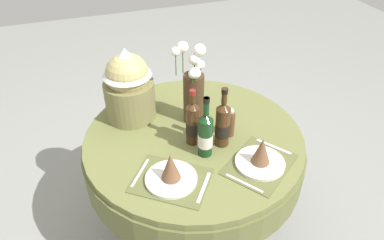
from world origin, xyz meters
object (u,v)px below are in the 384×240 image
at_px(pepper_mill, 230,123).
at_px(gift_tub_back_left, 128,82).
at_px(dining_table, 194,154).
at_px(wine_bottle_left, 205,134).
at_px(place_setting_left, 171,173).
at_px(wine_bottle_right, 223,124).
at_px(flower_vase, 193,89).
at_px(wine_bottle_centre, 193,123).
at_px(place_setting_right, 261,157).

xyz_separation_m(pepper_mill, gift_tub_back_left, (-0.46, 0.34, 0.14)).
distance_m(dining_table, wine_bottle_left, 0.30).
height_order(place_setting_left, wine_bottle_right, wine_bottle_right).
bearing_deg(wine_bottle_right, wine_bottle_left, -157.96).
bearing_deg(place_setting_left, gift_tub_back_left, 97.08).
relative_size(flower_vase, gift_tub_back_left, 1.10).
relative_size(dining_table, pepper_mill, 7.01).
bearing_deg(place_setting_left, wine_bottle_left, 30.76).
bearing_deg(wine_bottle_left, pepper_mill, 29.46).
height_order(dining_table, wine_bottle_centre, wine_bottle_centre).
bearing_deg(gift_tub_back_left, place_setting_left, -82.92).
bearing_deg(pepper_mill, dining_table, 162.90).
bearing_deg(gift_tub_back_left, wine_bottle_right, -45.10).
relative_size(place_setting_left, wine_bottle_centre, 1.36).
xyz_separation_m(wine_bottle_left, gift_tub_back_left, (-0.28, 0.43, 0.10)).
xyz_separation_m(place_setting_left, wine_bottle_left, (0.21, 0.13, 0.07)).
distance_m(pepper_mill, gift_tub_back_left, 0.58).
xyz_separation_m(place_setting_left, wine_bottle_centre, (0.18, 0.23, 0.07)).
distance_m(dining_table, gift_tub_back_left, 0.53).
xyz_separation_m(place_setting_left, place_setting_right, (0.43, -0.04, 0.00)).
bearing_deg(dining_table, place_setting_left, -126.33).
bearing_deg(place_setting_left, place_setting_right, -4.75).
bearing_deg(place_setting_left, wine_bottle_right, 27.97).
bearing_deg(flower_vase, place_setting_right, -67.83).
xyz_separation_m(wine_bottle_centre, wine_bottle_right, (0.14, -0.06, 0.00)).
height_order(dining_table, place_setting_left, place_setting_left).
distance_m(place_setting_left, pepper_mill, 0.45).
bearing_deg(gift_tub_back_left, place_setting_right, -49.88).
xyz_separation_m(wine_bottle_right, gift_tub_back_left, (-0.39, 0.39, 0.10)).
relative_size(wine_bottle_centre, pepper_mill, 1.86).
xyz_separation_m(wine_bottle_left, pepper_mill, (0.17, 0.10, -0.05)).
distance_m(place_setting_left, wine_bottle_left, 0.26).
relative_size(wine_bottle_right, pepper_mill, 1.96).
relative_size(place_setting_left, wine_bottle_right, 1.29).
xyz_separation_m(wine_bottle_left, wine_bottle_right, (0.11, 0.04, 0.00)).
bearing_deg(flower_vase, dining_table, -107.87).
bearing_deg(flower_vase, wine_bottle_left, -97.38).
height_order(pepper_mill, gift_tub_back_left, gift_tub_back_left).
xyz_separation_m(place_setting_left, pepper_mill, (0.39, 0.22, 0.03)).
distance_m(wine_bottle_left, wine_bottle_right, 0.12).
relative_size(place_setting_right, flower_vase, 0.93).
relative_size(wine_bottle_right, gift_tub_back_left, 0.79).
bearing_deg(gift_tub_back_left, pepper_mill, -36.39).
xyz_separation_m(dining_table, gift_tub_back_left, (-0.28, 0.28, 0.36)).
relative_size(place_setting_right, pepper_mill, 2.53).
distance_m(place_setting_right, wine_bottle_right, 0.25).
bearing_deg(dining_table, place_setting_right, -54.30).
bearing_deg(place_setting_left, wine_bottle_centre, 51.75).
bearing_deg(place_setting_right, wine_bottle_left, 143.73).
height_order(wine_bottle_left, wine_bottle_centre, wine_bottle_left).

